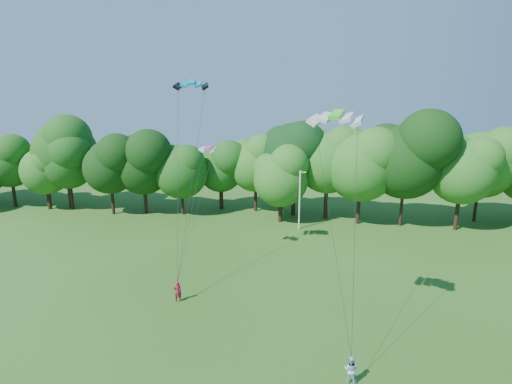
# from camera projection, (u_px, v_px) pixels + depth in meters

# --- Properties ---
(utility_pole) EXTENTS (1.42, 0.36, 7.15)m
(utility_pole) POSITION_uv_depth(u_px,v_px,m) (300.00, 199.00, 47.13)
(utility_pole) COLOR silver
(utility_pole) RESTS_ON ground
(kite_flyer_left) EXTENTS (0.73, 0.66, 1.68)m
(kite_flyer_left) POSITION_uv_depth(u_px,v_px,m) (178.00, 291.00, 31.00)
(kite_flyer_left) COLOR #AA152E
(kite_flyer_left) RESTS_ON ground
(kite_flyer_right) EXTENTS (0.94, 0.82, 1.62)m
(kite_flyer_right) POSITION_uv_depth(u_px,v_px,m) (351.00, 369.00, 22.25)
(kite_flyer_right) COLOR #AEC4F2
(kite_flyer_right) RESTS_ON ground
(kite_teal) EXTENTS (2.97, 1.64, 0.54)m
(kite_teal) POSITION_uv_depth(u_px,v_px,m) (192.00, 82.00, 33.27)
(kite_teal) COLOR #0586AE
(kite_teal) RESTS_ON ground
(kite_green) EXTENTS (3.31, 2.26, 0.52)m
(kite_green) POSITION_uv_depth(u_px,v_px,m) (336.00, 114.00, 22.38)
(kite_green) COLOR #37E522
(kite_green) RESTS_ON ground
(kite_pink) EXTENTS (1.81, 1.27, 0.33)m
(kite_pink) POSITION_uv_depth(u_px,v_px,m) (208.00, 148.00, 35.89)
(kite_pink) COLOR #CC3881
(kite_pink) RESTS_ON ground
(tree_back_west) EXTENTS (9.55, 9.55, 13.88)m
(tree_back_west) POSITION_uv_depth(u_px,v_px,m) (65.00, 147.00, 55.13)
(tree_back_west) COLOR black
(tree_back_west) RESTS_ON ground
(tree_back_center) EXTENTS (9.39, 9.39, 13.66)m
(tree_back_center) POSITION_uv_depth(u_px,v_px,m) (294.00, 152.00, 51.51)
(tree_back_center) COLOR #311E13
(tree_back_center) RESTS_ON ground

